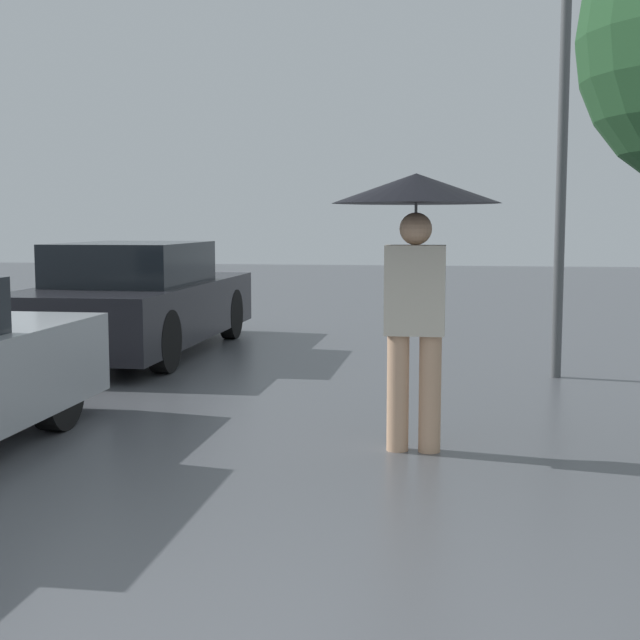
# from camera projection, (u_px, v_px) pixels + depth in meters

# --- Properties ---
(pedestrian) EXTENTS (1.14, 1.14, 1.90)m
(pedestrian) POSITION_uv_depth(u_px,v_px,m) (416.00, 227.00, 5.99)
(pedestrian) COLOR tan
(pedestrian) RESTS_ON ground_plane
(parked_car_farthest) EXTENTS (1.71, 4.54, 1.33)m
(parked_car_farthest) POSITION_uv_depth(u_px,v_px,m) (139.00, 301.00, 10.71)
(parked_car_farthest) COLOR black
(parked_car_farthest) RESTS_ON ground_plane
(street_lamp) EXTENTS (0.39, 0.39, 4.68)m
(street_lamp) POSITION_uv_depth(u_px,v_px,m) (566.00, 28.00, 8.69)
(street_lamp) COLOR #515456
(street_lamp) RESTS_ON ground_plane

